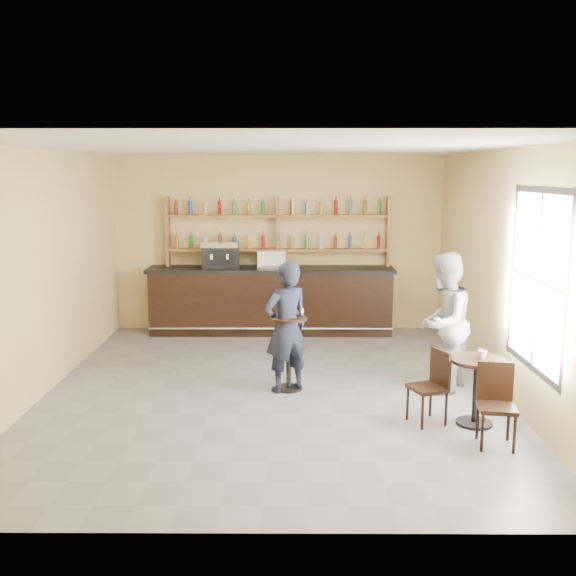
{
  "coord_description": "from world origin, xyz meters",
  "views": [
    {
      "loc": [
        0.25,
        -8.26,
        2.89
      ],
      "look_at": [
        0.2,
        0.8,
        1.25
      ],
      "focal_mm": 40.0,
      "sensor_mm": 36.0,
      "label": 1
    }
  ],
  "objects_px": {
    "bar_counter": "(271,300)",
    "pedestal_table": "(289,353)",
    "espresso_machine": "(221,255)",
    "cafe_table": "(476,392)",
    "pastry_case": "(272,259)",
    "patron_second": "(443,323)",
    "man_main": "(286,327)",
    "chair_south": "(497,407)",
    "chair_west": "(427,387)"
  },
  "relations": [
    {
      "from": "cafe_table",
      "to": "chair_south",
      "type": "relative_size",
      "value": 0.9
    },
    {
      "from": "bar_counter",
      "to": "espresso_machine",
      "type": "bearing_deg",
      "value": 180.0
    },
    {
      "from": "cafe_table",
      "to": "pastry_case",
      "type": "bearing_deg",
      "value": 119.72
    },
    {
      "from": "pedestal_table",
      "to": "man_main",
      "type": "relative_size",
      "value": 0.57
    },
    {
      "from": "bar_counter",
      "to": "patron_second",
      "type": "relative_size",
      "value": 2.38
    },
    {
      "from": "man_main",
      "to": "espresso_machine",
      "type": "bearing_deg",
      "value": -99.4
    },
    {
      "from": "cafe_table",
      "to": "patron_second",
      "type": "relative_size",
      "value": 0.43
    },
    {
      "from": "pastry_case",
      "to": "patron_second",
      "type": "distance_m",
      "value": 3.97
    },
    {
      "from": "cafe_table",
      "to": "patron_second",
      "type": "distance_m",
      "value": 1.3
    },
    {
      "from": "bar_counter",
      "to": "patron_second",
      "type": "height_order",
      "value": "patron_second"
    },
    {
      "from": "chair_west",
      "to": "man_main",
      "type": "bearing_deg",
      "value": -145.64
    },
    {
      "from": "chair_west",
      "to": "chair_south",
      "type": "distance_m",
      "value": 0.88
    },
    {
      "from": "patron_second",
      "to": "cafe_table",
      "type": "bearing_deg",
      "value": 37.76
    },
    {
      "from": "espresso_machine",
      "to": "chair_west",
      "type": "bearing_deg",
      "value": -61.9
    },
    {
      "from": "pastry_case",
      "to": "espresso_machine",
      "type": "bearing_deg",
      "value": -171.14
    },
    {
      "from": "pastry_case",
      "to": "pedestal_table",
      "type": "relative_size",
      "value": 0.52
    },
    {
      "from": "espresso_machine",
      "to": "cafe_table",
      "type": "relative_size",
      "value": 0.83
    },
    {
      "from": "espresso_machine",
      "to": "man_main",
      "type": "xyz_separation_m",
      "value": [
        1.2,
        -3.18,
        -0.56
      ]
    },
    {
      "from": "bar_counter",
      "to": "patron_second",
      "type": "xyz_separation_m",
      "value": [
        2.38,
        -3.16,
        0.33
      ]
    },
    {
      "from": "bar_counter",
      "to": "man_main",
      "type": "height_order",
      "value": "man_main"
    },
    {
      "from": "bar_counter",
      "to": "man_main",
      "type": "xyz_separation_m",
      "value": [
        0.3,
        -3.18,
        0.27
      ]
    },
    {
      "from": "pastry_case",
      "to": "chair_west",
      "type": "bearing_deg",
      "value": -56.94
    },
    {
      "from": "pedestal_table",
      "to": "bar_counter",
      "type": "bearing_deg",
      "value": 96.1
    },
    {
      "from": "chair_south",
      "to": "pastry_case",
      "type": "bearing_deg",
      "value": 124.75
    },
    {
      "from": "bar_counter",
      "to": "cafe_table",
      "type": "height_order",
      "value": "bar_counter"
    },
    {
      "from": "bar_counter",
      "to": "pedestal_table",
      "type": "bearing_deg",
      "value": -83.9
    },
    {
      "from": "bar_counter",
      "to": "man_main",
      "type": "distance_m",
      "value": 3.2
    },
    {
      "from": "cafe_table",
      "to": "chair_south",
      "type": "bearing_deg",
      "value": -85.24
    },
    {
      "from": "chair_south",
      "to": "patron_second",
      "type": "bearing_deg",
      "value": 103.21
    },
    {
      "from": "man_main",
      "to": "cafe_table",
      "type": "bearing_deg",
      "value": 121.86
    },
    {
      "from": "pedestal_table",
      "to": "chair_west",
      "type": "height_order",
      "value": "pedestal_table"
    },
    {
      "from": "chair_west",
      "to": "espresso_machine",
      "type": "bearing_deg",
      "value": -167.9
    },
    {
      "from": "espresso_machine",
      "to": "chair_west",
      "type": "height_order",
      "value": "espresso_machine"
    },
    {
      "from": "man_main",
      "to": "patron_second",
      "type": "xyz_separation_m",
      "value": [
        2.07,
        0.01,
        0.06
      ]
    },
    {
      "from": "cafe_table",
      "to": "chair_south",
      "type": "xyz_separation_m",
      "value": [
        0.05,
        -0.6,
        0.05
      ]
    },
    {
      "from": "espresso_machine",
      "to": "chair_west",
      "type": "relative_size",
      "value": 0.76
    },
    {
      "from": "pastry_case",
      "to": "cafe_table",
      "type": "distance_m",
      "value": 5.09
    },
    {
      "from": "man_main",
      "to": "chair_south",
      "type": "relative_size",
      "value": 1.97
    },
    {
      "from": "man_main",
      "to": "pedestal_table",
      "type": "bearing_deg",
      "value": -153.89
    },
    {
      "from": "pedestal_table",
      "to": "chair_west",
      "type": "xyz_separation_m",
      "value": [
        1.62,
        -1.16,
        -0.07
      ]
    },
    {
      "from": "pedestal_table",
      "to": "cafe_table",
      "type": "bearing_deg",
      "value": -29.25
    },
    {
      "from": "pastry_case",
      "to": "chair_south",
      "type": "height_order",
      "value": "pastry_case"
    },
    {
      "from": "cafe_table",
      "to": "patron_second",
      "type": "bearing_deg",
      "value": 95.95
    },
    {
      "from": "cafe_table",
      "to": "patron_second",
      "type": "height_order",
      "value": "patron_second"
    },
    {
      "from": "pedestal_table",
      "to": "man_main",
      "type": "bearing_deg",
      "value": -123.74
    },
    {
      "from": "pastry_case",
      "to": "chair_west",
      "type": "relative_size",
      "value": 0.6
    },
    {
      "from": "pedestal_table",
      "to": "espresso_machine",
      "type": "bearing_deg",
      "value": 111.52
    },
    {
      "from": "espresso_machine",
      "to": "chair_south",
      "type": "bearing_deg",
      "value": -60.56
    },
    {
      "from": "chair_south",
      "to": "pedestal_table",
      "type": "bearing_deg",
      "value": 148.37
    },
    {
      "from": "pedestal_table",
      "to": "chair_south",
      "type": "relative_size",
      "value": 1.13
    }
  ]
}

